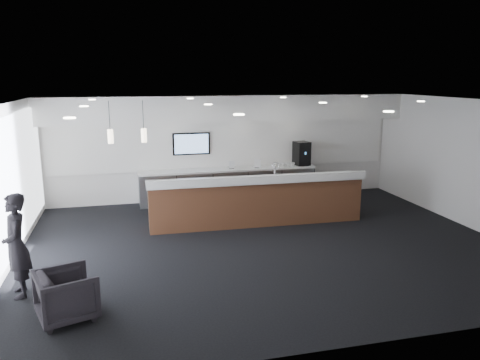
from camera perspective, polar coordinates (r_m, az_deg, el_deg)
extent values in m
plane|color=black|center=(10.10, 3.13, -7.77)|extent=(10.00, 10.00, 0.00)
cube|color=black|center=(9.49, 3.35, 9.47)|extent=(10.00, 8.00, 0.02)
cube|color=white|center=(13.50, -1.78, 4.01)|extent=(10.00, 0.02, 3.00)
cube|color=white|center=(9.52, -26.89, -0.99)|extent=(0.02, 8.00, 3.00)
cube|color=white|center=(12.12, 26.47, 1.70)|extent=(0.02, 8.00, 3.00)
cube|color=white|center=(12.94, -1.38, 8.77)|extent=(10.00, 0.90, 0.70)
cube|color=white|center=(13.45, -1.75, 4.41)|extent=(9.80, 0.06, 1.40)
cube|color=#ACB7CF|center=(9.51, -26.65, -0.98)|extent=(0.04, 7.36, 2.55)
cube|color=#9FA2A8|center=(13.35, -1.42, -0.67)|extent=(5.00, 0.60, 0.90)
cube|color=white|center=(13.25, -1.43, 1.33)|extent=(5.06, 0.66, 0.05)
cylinder|color=silver|center=(12.76, -9.91, -1.28)|extent=(0.60, 0.02, 0.02)
cylinder|color=silver|center=(12.86, -5.46, -1.04)|extent=(0.60, 0.02, 0.02)
cylinder|color=silver|center=(13.04, -1.11, -0.79)|extent=(0.60, 0.02, 0.02)
cylinder|color=silver|center=(13.29, 3.09, -0.55)|extent=(0.60, 0.02, 0.02)
cylinder|color=silver|center=(13.61, 7.13, -0.32)|extent=(0.60, 0.02, 0.02)
cube|color=black|center=(13.21, -5.95, 4.42)|extent=(1.05, 0.07, 0.62)
cube|color=blue|center=(13.18, -5.93, 4.40)|extent=(0.95, 0.01, 0.54)
cylinder|color=beige|center=(9.94, -11.51, 5.04)|extent=(0.12, 0.12, 0.30)
cylinder|color=beige|center=(9.93, -15.56, 4.83)|extent=(0.12, 0.12, 0.30)
cube|color=brown|center=(11.32, 2.01, -2.72)|extent=(5.15, 0.84, 1.05)
cube|color=white|center=(11.19, 2.03, 0.02)|extent=(5.23, 0.92, 0.06)
cube|color=white|center=(10.79, 2.57, 0.04)|extent=(5.21, 0.24, 0.18)
cylinder|color=silver|center=(11.37, 4.25, 1.08)|extent=(0.04, 0.04, 0.28)
torus|color=silver|center=(11.29, 4.35, 1.72)|extent=(0.19, 0.03, 0.19)
cube|color=black|center=(13.82, 7.51, 3.24)|extent=(0.45, 0.49, 0.69)
cube|color=silver|center=(13.66, 7.84, 1.71)|extent=(0.24, 0.12, 0.02)
cube|color=white|center=(13.18, -1.01, 1.87)|extent=(0.16, 0.03, 0.22)
cube|color=white|center=(13.31, 2.17, 2.04)|extent=(0.19, 0.08, 0.25)
imported|color=black|center=(7.50, -20.37, -13.02)|extent=(1.03, 1.01, 0.74)
imported|color=black|center=(8.37, -25.62, -7.23)|extent=(0.55, 0.71, 1.71)
imported|color=white|center=(13.66, 6.48, 1.92)|extent=(0.11, 0.11, 0.10)
imported|color=white|center=(13.61, 5.93, 1.90)|extent=(0.16, 0.16, 0.10)
imported|color=white|center=(13.57, 5.37, 1.87)|extent=(0.14, 0.14, 0.10)
imported|color=white|center=(13.52, 4.81, 1.85)|extent=(0.14, 0.14, 0.10)
imported|color=white|center=(13.48, 4.24, 1.82)|extent=(0.15, 0.15, 0.10)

